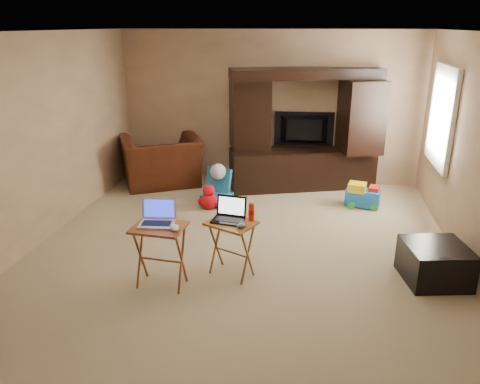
% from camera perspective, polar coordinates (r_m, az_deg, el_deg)
% --- Properties ---
extents(floor, '(5.50, 5.50, 0.00)m').
position_cam_1_polar(floor, '(5.73, 0.33, -6.87)').
color(floor, tan).
rests_on(floor, ground).
extents(ceiling, '(5.50, 5.50, 0.00)m').
position_cam_1_polar(ceiling, '(5.12, 0.39, 18.99)').
color(ceiling, silver).
rests_on(ceiling, ground).
extents(wall_back, '(5.00, 0.00, 5.00)m').
position_cam_1_polar(wall_back, '(7.96, 3.53, 10.21)').
color(wall_back, tan).
rests_on(wall_back, ground).
extents(wall_front, '(5.00, 0.00, 5.00)m').
position_cam_1_polar(wall_front, '(2.78, -8.74, -8.89)').
color(wall_front, tan).
rests_on(wall_front, ground).
extents(wall_left, '(0.00, 5.50, 5.50)m').
position_cam_1_polar(wall_left, '(6.18, -23.31, 5.84)').
color(wall_left, tan).
rests_on(wall_left, ground).
extents(wall_right, '(0.00, 5.50, 5.50)m').
position_cam_1_polar(wall_right, '(5.49, 27.12, 3.67)').
color(wall_right, tan).
rests_on(wall_right, ground).
extents(window_pane, '(0.00, 1.20, 1.20)m').
position_cam_1_polar(window_pane, '(6.91, 23.55, 8.42)').
color(window_pane, white).
rests_on(window_pane, ground).
extents(window_frame, '(0.06, 1.14, 1.34)m').
position_cam_1_polar(window_frame, '(6.91, 23.39, 8.43)').
color(window_frame, white).
rests_on(window_frame, ground).
extents(entertainment_center, '(2.43, 1.29, 1.93)m').
position_cam_1_polar(entertainment_center, '(7.65, 7.79, 7.52)').
color(entertainment_center, black).
rests_on(entertainment_center, floor).
extents(television, '(0.99, 0.19, 0.57)m').
position_cam_1_polar(television, '(7.84, 7.82, 7.51)').
color(television, black).
rests_on(television, entertainment_center).
extents(recliner, '(1.62, 1.55, 0.81)m').
position_cam_1_polar(recliner, '(7.96, -9.54, 3.74)').
color(recliner, '#4D1F10').
rests_on(recliner, floor).
extents(child_rocker, '(0.51, 0.54, 0.52)m').
position_cam_1_polar(child_rocker, '(7.05, -2.87, 0.65)').
color(child_rocker, '#1C6A9A').
rests_on(child_rocker, floor).
extents(plush_toy, '(0.34, 0.28, 0.38)m').
position_cam_1_polar(plush_toy, '(6.86, -3.81, -0.58)').
color(plush_toy, red).
rests_on(plush_toy, floor).
extents(push_toy, '(0.56, 0.46, 0.37)m').
position_cam_1_polar(push_toy, '(7.17, 14.72, -0.33)').
color(push_toy, blue).
rests_on(push_toy, floor).
extents(ottoman, '(0.73, 0.73, 0.40)m').
position_cam_1_polar(ottoman, '(5.39, 22.66, -7.99)').
color(ottoman, black).
rests_on(ottoman, floor).
extents(tray_table_left, '(0.54, 0.45, 0.67)m').
position_cam_1_polar(tray_table_left, '(4.89, -9.65, -7.72)').
color(tray_table_left, '#AC5929').
rests_on(tray_table_left, floor).
extents(tray_table_right, '(0.59, 0.55, 0.62)m').
position_cam_1_polar(tray_table_right, '(5.03, -1.06, -6.93)').
color(tray_table_right, '#9A6125').
rests_on(tray_table_right, floor).
extents(laptop_left, '(0.38, 0.32, 0.24)m').
position_cam_1_polar(laptop_left, '(4.74, -10.19, -2.65)').
color(laptop_left, silver).
rests_on(laptop_left, tray_table_left).
extents(laptop_right, '(0.36, 0.31, 0.24)m').
position_cam_1_polar(laptop_right, '(4.88, -1.51, -2.28)').
color(laptop_right, black).
rests_on(laptop_right, tray_table_right).
extents(mouse_left, '(0.12, 0.16, 0.06)m').
position_cam_1_polar(mouse_left, '(4.62, -7.95, -4.36)').
color(mouse_left, white).
rests_on(mouse_left, tray_table_left).
extents(mouse_right, '(0.12, 0.15, 0.05)m').
position_cam_1_polar(mouse_right, '(4.76, 0.20, -4.09)').
color(mouse_right, '#39393E').
rests_on(mouse_right, tray_table_right).
extents(water_bottle, '(0.06, 0.06, 0.19)m').
position_cam_1_polar(water_bottle, '(4.91, 1.38, -2.46)').
color(water_bottle, red).
rests_on(water_bottle, tray_table_right).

